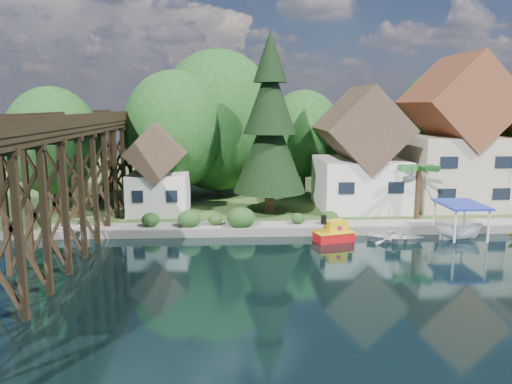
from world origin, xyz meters
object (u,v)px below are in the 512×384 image
house_center (455,142)px  palm_tree (419,170)px  house_left (360,157)px  trestle_bridge (63,173)px  tugboat (334,233)px  conifer (270,127)px  shed (159,175)px  boat_white_a (395,236)px  boat_canopy (460,224)px

house_center → palm_tree: 7.83m
house_left → house_center: (9.00, 0.50, 1.28)m
house_left → house_center: 9.10m
trestle_bridge → tugboat: trestle_bridge is taller
trestle_bridge → palm_tree: trestle_bridge is taller
trestle_bridge → house_left: house_left is taller
house_center → conifer: conifer is taller
palm_tree → shed: bearing=171.1°
shed → palm_tree: shed is taller
tugboat → palm_tree: bearing=31.0°
tugboat → conifer: bearing=118.2°
trestle_bridge → conifer: 17.29m
trestle_bridge → shed: bearing=61.8°
boat_white_a → house_center: bearing=-23.3°
boat_canopy → trestle_bridge: bearing=-177.6°
palm_tree → boat_white_a: (-3.43, -5.04, -4.20)m
boat_canopy → palm_tree: bearing=107.1°
shed → conifer: 10.46m
trestle_bridge → house_left: bearing=25.2°
conifer → palm_tree: 12.82m
house_left → conifer: conifer is taller
trestle_bridge → palm_tree: (26.63, 5.93, -0.73)m
boat_white_a → boat_canopy: (4.90, 0.27, 0.75)m
shed → conifer: size_ratio=0.51×
tugboat → boat_canopy: bearing=-0.1°
trestle_bridge → boat_canopy: (28.09, 1.16, -4.18)m
house_center → boat_canopy: bearing=-111.0°
shed → conifer: bearing=-2.7°
shed → conifer: (9.61, -0.45, 4.12)m
conifer → tugboat: 11.41m
palm_tree → tugboat: 10.04m
trestle_bridge → shed: 10.69m
shed → boat_canopy: shed is taller
house_left → palm_tree: (3.63, -4.90, -0.52)m
conifer → boat_canopy: conifer is taller
house_center → tugboat: size_ratio=4.45×
palm_tree → tugboat: (-7.89, -4.75, -4.00)m
shed → tugboat: bearing=-30.7°
trestle_bridge → boat_white_a: 23.73m
palm_tree → tugboat: size_ratio=1.51×
trestle_bridge → palm_tree: bearing=12.6°
palm_tree → boat_canopy: palm_tree is taller
conifer → boat_white_a: size_ratio=3.82×
trestle_bridge → conifer: (14.61, 8.88, 2.60)m
shed → tugboat: 16.29m
palm_tree → house_left: bearing=126.5°
shed → boat_white_a: bearing=-24.9°
house_center → conifer: (-17.39, -2.45, 1.53)m
conifer → tugboat: size_ratio=4.95×
shed → boat_canopy: (23.09, -8.16, -2.66)m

